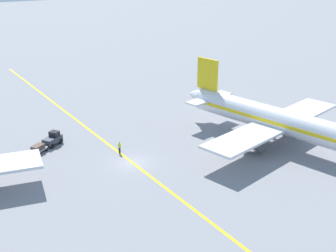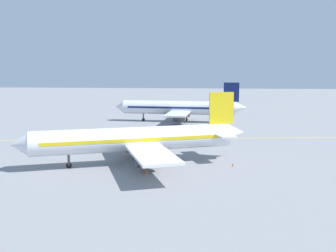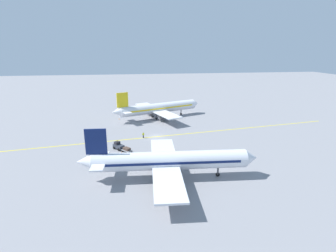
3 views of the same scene
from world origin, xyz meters
TOP-DOWN VIEW (x-y plane):
  - ground_plane at (0.00, 0.00)m, footprint 400.00×400.00m
  - apron_yellow_centreline at (0.00, 0.00)m, footprint 17.47×118.84m
  - airplane_at_gate at (-21.39, 3.05)m, footprint 28.03×34.26m
  - baggage_tug_dark at (8.44, -10.63)m, footprint 3.26×3.08m
  - baggage_cart_trailing at (10.96, -8.51)m, footprint 2.89×2.75m
  - ground_crew_worker at (0.55, -3.77)m, footprint 0.33×0.55m
  - traffic_cone_near_nose at (11.64, -9.77)m, footprint 0.32×0.32m
  - traffic_cone_mid_apron at (-26.71, 0.89)m, footprint 0.32×0.32m
  - traffic_cone_by_wingtip at (-21.55, -11.28)m, footprint 0.32×0.32m

SIDE VIEW (x-z plane):
  - ground_plane at x=0.00m, z-range 0.00..0.00m
  - apron_yellow_centreline at x=0.00m, z-range 0.00..0.01m
  - traffic_cone_near_nose at x=11.64m, z-range 0.00..0.55m
  - traffic_cone_mid_apron at x=-26.71m, z-range 0.00..0.55m
  - traffic_cone_by_wingtip at x=-21.55m, z-range 0.00..0.55m
  - baggage_cart_trailing at x=10.96m, z-range 0.14..1.38m
  - baggage_tug_dark at x=8.44m, z-range -0.15..1.96m
  - ground_crew_worker at x=0.55m, z-range 0.07..1.75m
  - airplane_at_gate at x=-21.39m, z-range -1.59..9.01m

